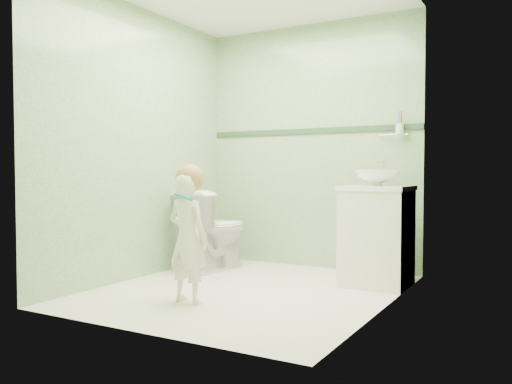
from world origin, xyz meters
The scene contains 12 objects.
ground centered at (0.00, 0.00, 0.00)m, with size 2.50×2.50×0.00m, color white.
room_shell centered at (0.00, 0.00, 1.20)m, with size 2.50×2.54×2.40m.
trim_stripe centered at (0.00, 1.24, 1.35)m, with size 2.20×0.02×0.05m, color #2A4A2D.
vanity centered at (0.84, 0.70, 0.40)m, with size 0.52×0.50×0.80m, color white.
counter centered at (0.84, 0.70, 0.81)m, with size 0.54×0.52×0.04m, color white.
basin centered at (0.84, 0.70, 0.89)m, with size 0.37×0.37×0.13m, color white.
faucet centered at (0.84, 0.89, 0.97)m, with size 0.03×0.13×0.18m.
cup_holder centered at (0.89, 1.18, 1.33)m, with size 0.26×0.07×0.21m.
toilet centered at (-0.74, 0.63, 0.39)m, with size 0.43×0.76×0.78m, color white.
toddler centered at (-0.18, -0.53, 0.47)m, with size 0.34×0.22×0.93m, color white.
hair_cap centered at (-0.18, -0.51, 0.90)m, with size 0.21×0.21×0.21m, color #A47542.
teal_toothbrush centered at (-0.12, -0.66, 0.78)m, with size 0.11×0.13×0.08m.
Camera 1 is at (2.09, -3.56, 0.94)m, focal length 36.84 mm.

